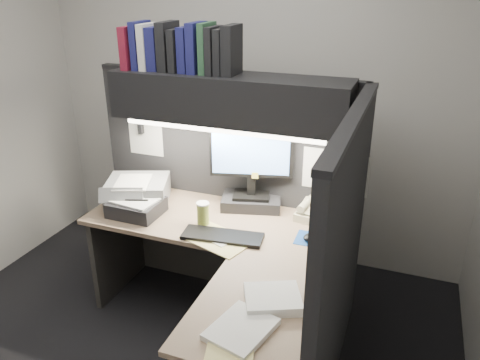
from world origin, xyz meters
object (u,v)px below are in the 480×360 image
(overhead_shelf, at_px, (229,99))
(keyboard, at_px, (223,236))
(telephone, at_px, (316,212))
(coffee_cup, at_px, (203,214))
(printer, at_px, (138,191))
(notebook_stack, at_px, (137,207))
(desk, at_px, (230,318))
(monitor, at_px, (251,175))

(overhead_shelf, bearing_deg, keyboard, -74.06)
(keyboard, xyz_separation_m, telephone, (0.48, 0.45, 0.03))
(telephone, bearing_deg, overhead_shelf, -165.74)
(overhead_shelf, height_order, telephone, overhead_shelf)
(telephone, height_order, coffee_cup, coffee_cup)
(printer, relative_size, notebook_stack, 1.26)
(telephone, height_order, printer, printer)
(desk, bearing_deg, monitor, 101.39)
(desk, relative_size, telephone, 7.28)
(monitor, height_order, printer, monitor)
(overhead_shelf, distance_m, notebook_stack, 0.96)
(keyboard, relative_size, notebook_stack, 1.50)
(desk, bearing_deg, notebook_stack, 152.53)
(overhead_shelf, xyz_separation_m, coffee_cup, (-0.07, -0.29, -0.70))
(desk, relative_size, keyboard, 3.43)
(monitor, xyz_separation_m, keyboard, (-0.02, -0.46, -0.23))
(monitor, height_order, keyboard, monitor)
(telephone, xyz_separation_m, coffee_cup, (-0.66, -0.34, 0.03))
(telephone, relative_size, printer, 0.56)
(printer, bearing_deg, coffee_cup, -35.41)
(monitor, relative_size, notebook_stack, 1.83)
(keyboard, xyz_separation_m, printer, (-0.76, 0.26, 0.07))
(keyboard, relative_size, telephone, 2.12)
(keyboard, xyz_separation_m, coffee_cup, (-0.18, 0.12, 0.06))
(desk, distance_m, notebook_stack, 1.02)
(coffee_cup, relative_size, printer, 0.35)
(coffee_cup, xyz_separation_m, notebook_stack, (-0.48, -0.02, -0.02))
(desk, distance_m, printer, 1.19)
(keyboard, bearing_deg, coffee_cup, 140.32)
(monitor, xyz_separation_m, coffee_cup, (-0.20, -0.35, -0.17))
(overhead_shelf, height_order, monitor, overhead_shelf)
(overhead_shelf, xyz_separation_m, keyboard, (0.11, -0.40, -0.76))
(notebook_stack, bearing_deg, printer, 118.55)
(desk, relative_size, notebook_stack, 5.14)
(coffee_cup, distance_m, notebook_stack, 0.48)
(desk, relative_size, coffee_cup, 11.65)
(keyboard, height_order, coffee_cup, coffee_cup)
(desk, height_order, notebook_stack, notebook_stack)
(overhead_shelf, distance_m, coffee_cup, 0.76)
(telephone, bearing_deg, coffee_cup, -143.65)
(telephone, bearing_deg, keyboard, -127.27)
(monitor, distance_m, notebook_stack, 0.80)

